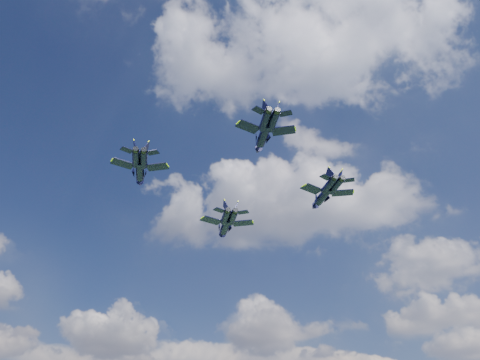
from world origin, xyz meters
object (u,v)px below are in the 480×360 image
(jet_slot, at_px, (263,136))
(jet_right, at_px, (323,196))
(jet_lead, at_px, (225,226))
(jet_left, at_px, (140,171))

(jet_slot, bearing_deg, jet_right, 48.55)
(jet_lead, distance_m, jet_slot, 38.65)
(jet_left, height_order, jet_right, jet_left)
(jet_right, bearing_deg, jet_lead, 137.32)
(jet_right, distance_m, jet_slot, 29.20)
(jet_left, xyz_separation_m, jet_right, (37.07, 20.60, -0.58))
(jet_lead, height_order, jet_left, jet_left)
(jet_left, relative_size, jet_right, 0.96)
(jet_left, relative_size, jet_slot, 1.08)
(jet_left, height_order, jet_slot, jet_left)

